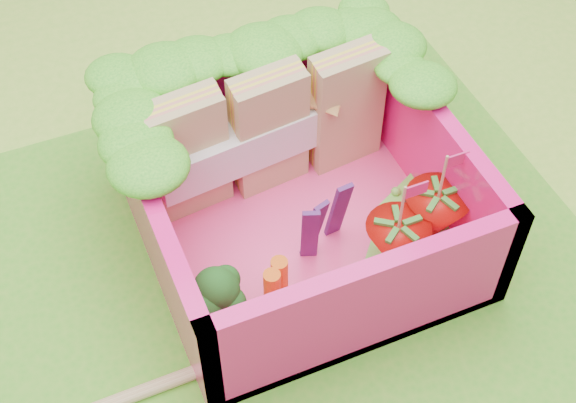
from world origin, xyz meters
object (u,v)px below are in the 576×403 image
(bento_box, at_px, (300,194))
(sandwich_stack, at_px, (270,130))
(strawberry_left, at_px, (395,246))
(broccoli, at_px, (215,297))
(strawberry_right, at_px, (434,217))

(bento_box, height_order, sandwich_stack, sandwich_stack)
(bento_box, height_order, strawberry_left, strawberry_left)
(bento_box, relative_size, broccoli, 3.91)
(broccoli, relative_size, strawberry_right, 0.65)
(bento_box, relative_size, strawberry_left, 2.57)
(sandwich_stack, height_order, broccoli, sandwich_stack)
(sandwich_stack, bearing_deg, bento_box, -90.98)
(bento_box, distance_m, strawberry_right, 0.58)
(bento_box, height_order, strawberry_right, strawberry_right)
(sandwich_stack, bearing_deg, strawberry_right, -50.95)
(strawberry_right, bearing_deg, bento_box, 151.25)
(bento_box, relative_size, sandwich_stack, 1.19)
(strawberry_left, distance_m, strawberry_right, 0.23)
(bento_box, xyz_separation_m, strawberry_left, (0.28, -0.34, -0.09))
(sandwich_stack, distance_m, strawberry_left, 0.75)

